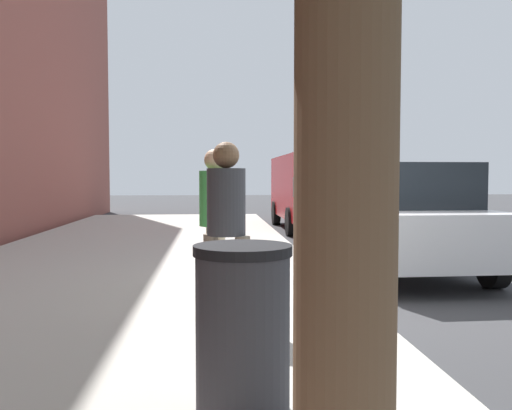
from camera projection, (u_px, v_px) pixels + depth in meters
ground_plane at (350, 305)px, 6.57m from camera, size 80.00×80.00×0.00m
sidewalk_slab at (99, 303)px, 6.32m from camera, size 28.00×6.00×0.15m
parking_meter at (299, 208)px, 6.79m from camera, size 0.36×0.12×1.41m
pedestrian_at_meter at (215, 209)px, 6.40m from camera, size 0.52×0.38×1.74m
pedestrian_bystander at (226, 215)px, 5.31m from camera, size 0.38×0.46×1.76m
parked_sedan_near at (398, 218)px, 8.78m from camera, size 4.43×2.03×1.77m
parked_van_far at (315, 187)px, 15.88m from camera, size 5.21×2.14×2.18m
trash_bin at (243, 329)px, 3.20m from camera, size 0.59×0.59×1.01m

